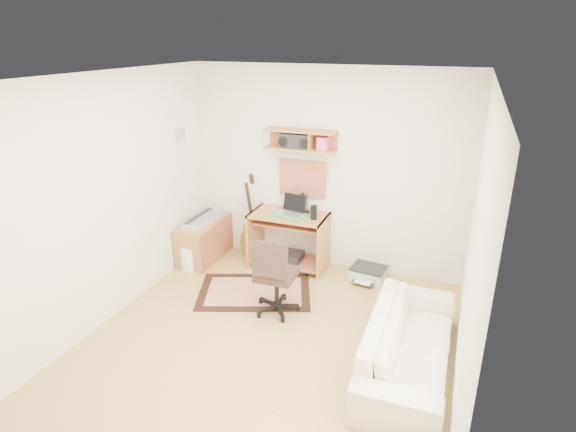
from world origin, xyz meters
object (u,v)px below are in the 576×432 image
at_px(task_chair, 277,274).
at_px(sofa, 410,335).
at_px(cabinet, 204,240).
at_px(desk, 289,241).
at_px(printer, 368,273).

bearing_deg(task_chair, sofa, -19.04).
height_order(task_chair, sofa, task_chair).
relative_size(cabinet, sofa, 0.49).
xyz_separation_m(task_chair, cabinet, (-1.45, 0.91, -0.19)).
bearing_deg(desk, printer, 0.73).
height_order(desk, sofa, desk).
height_order(printer, sofa, sofa).
distance_m(task_chair, cabinet, 1.73).
xyz_separation_m(desk, printer, (1.08, 0.01, -0.29)).
bearing_deg(sofa, printer, 23.79).
xyz_separation_m(task_chair, sofa, (1.51, -0.48, -0.11)).
bearing_deg(printer, task_chair, -119.52).
distance_m(printer, sofa, 1.75).
relative_size(desk, sofa, 0.54).
relative_size(cabinet, printer, 2.06).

